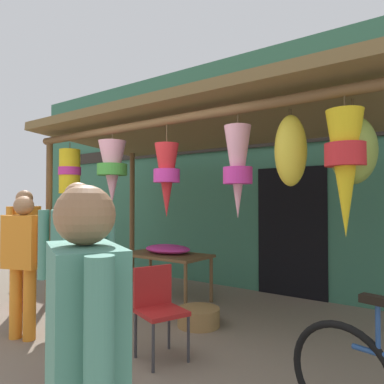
% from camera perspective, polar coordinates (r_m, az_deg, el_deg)
% --- Properties ---
extents(ground_plane, '(30.00, 30.00, 0.00)m').
position_cam_1_polar(ground_plane, '(4.26, -8.89, -21.66)').
color(ground_plane, '#756656').
extents(shop_facade, '(11.54, 0.29, 4.00)m').
position_cam_1_polar(shop_facade, '(6.30, 9.49, 3.36)').
color(shop_facade, '#387056').
rests_on(shop_facade, ground_plane).
extents(market_stall_canopy, '(5.01, 2.19, 2.63)m').
position_cam_1_polar(market_stall_canopy, '(4.52, 2.37, 8.47)').
color(market_stall_canopy, brown).
rests_on(market_stall_canopy, ground_plane).
extents(display_table, '(1.30, 0.72, 0.69)m').
position_cam_1_polar(display_table, '(5.55, -4.07, -10.32)').
color(display_table, brown).
rests_on(display_table, ground_plane).
extents(flower_heap_on_table, '(0.75, 0.53, 0.13)m').
position_cam_1_polar(flower_heap_on_table, '(5.55, -3.76, -8.88)').
color(flower_heap_on_table, '#D13399').
rests_on(flower_heap_on_table, display_table).
extents(folding_chair, '(0.51, 0.51, 0.84)m').
position_cam_1_polar(folding_chair, '(3.63, -5.37, -16.93)').
color(folding_chair, '#AD1E1E').
rests_on(folding_chair, ground_plane).
extents(wicker_basket_by_table, '(0.50, 0.50, 0.21)m').
position_cam_1_polar(wicker_basket_by_table, '(4.55, 1.03, -18.94)').
color(wicker_basket_by_table, olive).
rests_on(wicker_basket_by_table, ground_plane).
extents(vendor_in_orange, '(0.33, 0.57, 1.62)m').
position_cam_1_polar(vendor_in_orange, '(5.50, -24.78, -6.70)').
color(vendor_in_orange, '#B23347').
rests_on(vendor_in_orange, ground_plane).
extents(customer_foreground, '(0.53, 0.38, 1.53)m').
position_cam_1_polar(customer_foreground, '(1.42, -16.56, -25.40)').
color(customer_foreground, orange).
rests_on(customer_foreground, ground_plane).
extents(shopper_by_bananas, '(0.57, 0.34, 1.53)m').
position_cam_1_polar(shopper_by_bananas, '(4.37, -24.87, -8.92)').
color(shopper_by_bananas, orange).
rests_on(shopper_by_bananas, ground_plane).
extents(passerby_at_right, '(0.41, 0.50, 1.63)m').
position_cam_1_polar(passerby_at_right, '(3.13, -17.47, -10.85)').
color(passerby_at_right, '#B23347').
rests_on(passerby_at_right, ground_plane).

